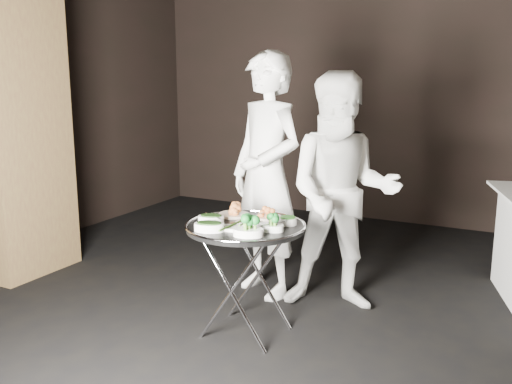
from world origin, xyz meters
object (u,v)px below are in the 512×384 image
at_px(waiter_left, 267,176).
at_px(waiter_right, 342,193).
at_px(tray_stand, 246,275).
at_px(serving_tray, 245,226).

bearing_deg(waiter_left, waiter_right, 23.22).
bearing_deg(tray_stand, waiter_right, 60.58).
bearing_deg(tray_stand, waiter_left, 105.81).
bearing_deg(serving_tray, waiter_left, 105.81).
height_order(serving_tray, waiter_right, waiter_right).
distance_m(serving_tray, waiter_right, 0.84).
height_order(tray_stand, waiter_right, waiter_right).
bearing_deg(tray_stand, serving_tray, 0.00).
relative_size(tray_stand, waiter_right, 0.42).
bearing_deg(waiter_right, tray_stand, -138.06).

